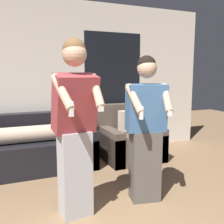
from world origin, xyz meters
TOP-DOWN VIEW (x-y plane):
  - wall_back at (0.02, 3.31)m, footprint 5.88×0.07m
  - couch at (-0.47, 2.82)m, footprint 1.91×0.88m
  - armchair at (1.17, 2.71)m, footprint 0.96×0.88m
  - person_left at (-0.17, 1.24)m, footprint 0.47×0.53m
  - person_right at (0.66, 1.28)m, footprint 0.50×0.52m

SIDE VIEW (x-z plane):
  - couch at x=-0.47m, z-range -0.10..0.73m
  - armchair at x=1.17m, z-range -0.14..0.77m
  - person_right at x=0.66m, z-range 0.01..1.66m
  - person_left at x=-0.17m, z-range 0.03..1.83m
  - wall_back at x=0.02m, z-range 0.00..2.70m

